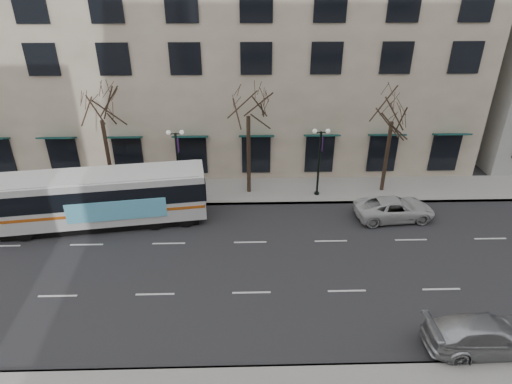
{
  "coord_description": "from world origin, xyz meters",
  "views": [
    {
      "loc": [
        -0.21,
        -19.53,
        15.02
      ],
      "look_at": [
        0.33,
        1.35,
        4.0
      ],
      "focal_mm": 30.0,
      "sensor_mm": 36.0,
      "label": 1
    }
  ],
  "objects_px": {
    "white_pickup": "(394,208)",
    "city_bus": "(103,197)",
    "lamp_post_right": "(319,159)",
    "lamp_post_left": "(178,161)",
    "silver_car": "(486,335)",
    "tree_far_right": "(394,108)",
    "tree_far_left": "(100,107)",
    "tree_far_mid": "(248,103)"
  },
  "relations": [
    {
      "from": "city_bus",
      "to": "lamp_post_left",
      "type": "bearing_deg",
      "value": 29.82
    },
    {
      "from": "silver_car",
      "to": "tree_far_right",
      "type": "bearing_deg",
      "value": -0.43
    },
    {
      "from": "tree_far_right",
      "to": "silver_car",
      "type": "distance_m",
      "value": 16.03
    },
    {
      "from": "lamp_post_right",
      "to": "city_bus",
      "type": "bearing_deg",
      "value": -166.65
    },
    {
      "from": "lamp_post_right",
      "to": "silver_car",
      "type": "height_order",
      "value": "lamp_post_right"
    },
    {
      "from": "tree_far_right",
      "to": "silver_car",
      "type": "xyz_separation_m",
      "value": [
        0.19,
        -15.0,
        -5.65
      ]
    },
    {
      "from": "lamp_post_left",
      "to": "tree_far_right",
      "type": "bearing_deg",
      "value": 2.29
    },
    {
      "from": "tree_far_mid",
      "to": "silver_car",
      "type": "xyz_separation_m",
      "value": [
        10.19,
        -15.0,
        -6.13
      ]
    },
    {
      "from": "tree_far_mid",
      "to": "silver_car",
      "type": "relative_size",
      "value": 1.6
    },
    {
      "from": "tree_far_mid",
      "to": "city_bus",
      "type": "relative_size",
      "value": 0.63
    },
    {
      "from": "lamp_post_left",
      "to": "city_bus",
      "type": "height_order",
      "value": "lamp_post_left"
    },
    {
      "from": "silver_car",
      "to": "lamp_post_left",
      "type": "bearing_deg",
      "value": 45.35
    },
    {
      "from": "tree_far_left",
      "to": "white_pickup",
      "type": "relative_size",
      "value": 1.59
    },
    {
      "from": "white_pickup",
      "to": "lamp_post_left",
      "type": "bearing_deg",
      "value": 72.67
    },
    {
      "from": "city_bus",
      "to": "silver_car",
      "type": "bearing_deg",
      "value": -37.16
    },
    {
      "from": "lamp_post_left",
      "to": "tree_far_left",
      "type": "bearing_deg",
      "value": 173.17
    },
    {
      "from": "tree_far_left",
      "to": "lamp_post_right",
      "type": "relative_size",
      "value": 1.6
    },
    {
      "from": "tree_far_right",
      "to": "city_bus",
      "type": "relative_size",
      "value": 0.6
    },
    {
      "from": "tree_far_right",
      "to": "silver_car",
      "type": "relative_size",
      "value": 1.51
    },
    {
      "from": "tree_far_left",
      "to": "lamp_post_right",
      "type": "xyz_separation_m",
      "value": [
        15.01,
        -0.6,
        -3.75
      ]
    },
    {
      "from": "silver_car",
      "to": "white_pickup",
      "type": "distance_m",
      "value": 11.15
    },
    {
      "from": "tree_far_left",
      "to": "lamp_post_left",
      "type": "height_order",
      "value": "tree_far_left"
    },
    {
      "from": "tree_far_right",
      "to": "silver_car",
      "type": "height_order",
      "value": "tree_far_right"
    },
    {
      "from": "lamp_post_left",
      "to": "city_bus",
      "type": "relative_size",
      "value": 0.39
    },
    {
      "from": "tree_far_right",
      "to": "city_bus",
      "type": "distance_m",
      "value": 20.32
    },
    {
      "from": "silver_car",
      "to": "lamp_post_right",
      "type": "bearing_deg",
      "value": 18.64
    },
    {
      "from": "city_bus",
      "to": "silver_car",
      "type": "relative_size",
      "value": 2.53
    },
    {
      "from": "white_pickup",
      "to": "city_bus",
      "type": "bearing_deg",
      "value": 85.69
    },
    {
      "from": "tree_far_left",
      "to": "lamp_post_left",
      "type": "xyz_separation_m",
      "value": [
        5.01,
        -0.6,
        -3.75
      ]
    },
    {
      "from": "lamp_post_left",
      "to": "white_pickup",
      "type": "height_order",
      "value": "lamp_post_left"
    },
    {
      "from": "lamp_post_left",
      "to": "tree_far_mid",
      "type": "bearing_deg",
      "value": 6.85
    },
    {
      "from": "tree_far_right",
      "to": "city_bus",
      "type": "height_order",
      "value": "tree_far_right"
    },
    {
      "from": "lamp_post_left",
      "to": "silver_car",
      "type": "distance_m",
      "value": 21.04
    },
    {
      "from": "tree_far_right",
      "to": "city_bus",
      "type": "xyz_separation_m",
      "value": [
        -19.41,
        -4.02,
        -4.46
      ]
    },
    {
      "from": "tree_far_left",
      "to": "silver_car",
      "type": "xyz_separation_m",
      "value": [
        20.19,
        -15.0,
        -5.92
      ]
    },
    {
      "from": "lamp_post_right",
      "to": "lamp_post_left",
      "type": "bearing_deg",
      "value": 180.0
    },
    {
      "from": "tree_far_left",
      "to": "white_pickup",
      "type": "height_order",
      "value": "tree_far_left"
    },
    {
      "from": "tree_far_mid",
      "to": "white_pickup",
      "type": "height_order",
      "value": "tree_far_mid"
    },
    {
      "from": "lamp_post_right",
      "to": "white_pickup",
      "type": "bearing_deg",
      "value": -34.9
    },
    {
      "from": "white_pickup",
      "to": "tree_far_left",
      "type": "bearing_deg",
      "value": 74.1
    },
    {
      "from": "tree_far_mid",
      "to": "lamp_post_left",
      "type": "xyz_separation_m",
      "value": [
        -4.99,
        -0.6,
        -3.96
      ]
    },
    {
      "from": "lamp_post_right",
      "to": "silver_car",
      "type": "distance_m",
      "value": 15.46
    }
  ]
}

